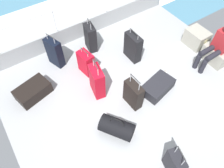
# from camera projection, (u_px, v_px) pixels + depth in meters

# --- Properties ---
(ground_plane) EXTENTS (4.40, 5.20, 0.06)m
(ground_plane) POSITION_uv_depth(u_px,v_px,m) (133.00, 91.00, 4.70)
(ground_plane) COLOR #939699
(gunwale_port) EXTENTS (0.06, 5.20, 0.45)m
(gunwale_port) POSITION_uv_depth(u_px,v_px,m) (83.00, 28.00, 5.58)
(gunwale_port) COLOR #939699
(gunwale_port) RESTS_ON ground_plane
(railing_port) EXTENTS (0.04, 4.20, 1.02)m
(railing_port) POSITION_uv_depth(u_px,v_px,m) (81.00, 10.00, 5.14)
(railing_port) COLOR silver
(railing_port) RESTS_ON ground_plane
(sea_wake) EXTENTS (12.00, 12.00, 0.01)m
(sea_wake) POSITION_uv_depth(u_px,v_px,m) (63.00, 19.00, 6.75)
(sea_wake) COLOR teal
(sea_wake) RESTS_ON ground_plane
(cargo_crate_0) EXTENTS (0.57, 0.42, 0.41)m
(cargo_crate_0) POSITION_uv_depth(u_px,v_px,m) (196.00, 38.00, 5.39)
(cargo_crate_0) COLOR gray
(cargo_crate_0) RESTS_ON ground_plane
(cargo_crate_1) EXTENTS (0.63, 0.41, 0.38)m
(cargo_crate_1) POSITION_uv_depth(u_px,v_px,m) (216.00, 54.00, 5.06)
(cargo_crate_1) COLOR gray
(cargo_crate_1) RESTS_ON ground_plane
(passenger_seated) EXTENTS (0.34, 0.66, 1.08)m
(passenger_seated) POSITION_uv_depth(u_px,v_px,m) (217.00, 45.00, 4.71)
(passenger_seated) COLOR maroon
(passenger_seated) RESTS_ON ground_plane
(suitcase_0) EXTENTS (0.43, 0.29, 0.84)m
(suitcase_0) POSITION_uv_depth(u_px,v_px,m) (55.00, 53.00, 4.88)
(suitcase_0) COLOR black
(suitcase_0) RESTS_ON ground_plane
(suitcase_1) EXTENTS (0.41, 0.27, 0.84)m
(suitcase_1) POSITION_uv_depth(u_px,v_px,m) (90.00, 38.00, 5.20)
(suitcase_1) COLOR black
(suitcase_1) RESTS_ON ground_plane
(suitcase_2) EXTENTS (0.45, 0.29, 0.88)m
(suitcase_2) POSITION_uv_depth(u_px,v_px,m) (97.00, 81.00, 4.38)
(suitcase_2) COLOR #B70C1E
(suitcase_2) RESTS_ON ground_plane
(suitcase_3) EXTENTS (0.58, 0.78, 0.27)m
(suitcase_3) POSITION_uv_depth(u_px,v_px,m) (33.00, 91.00, 4.49)
(suitcase_3) COLOR black
(suitcase_3) RESTS_ON ground_plane
(suitcase_4) EXTENTS (0.56, 0.77, 0.24)m
(suitcase_4) POSITION_uv_depth(u_px,v_px,m) (158.00, 87.00, 4.58)
(suitcase_4) COLOR black
(suitcase_4) RESTS_ON ground_plane
(suitcase_5) EXTENTS (0.42, 0.20, 0.80)m
(suitcase_5) POSITION_uv_depth(u_px,v_px,m) (133.00, 94.00, 4.25)
(suitcase_5) COLOR black
(suitcase_5) RESTS_ON ground_plane
(suitcase_6) EXTENTS (0.38, 0.27, 0.74)m
(suitcase_6) POSITION_uv_depth(u_px,v_px,m) (174.00, 163.00, 3.49)
(suitcase_6) COLOR black
(suitcase_6) RESTS_ON ground_plane
(suitcase_7) EXTENTS (0.46, 0.20, 0.78)m
(suitcase_7) POSITION_uv_depth(u_px,v_px,m) (133.00, 47.00, 5.01)
(suitcase_7) COLOR black
(suitcase_7) RESTS_ON ground_plane
(suitcase_8) EXTENTS (0.40, 0.27, 0.65)m
(suitcase_8) POSITION_uv_depth(u_px,v_px,m) (86.00, 63.00, 4.79)
(suitcase_8) COLOR #B70C1E
(suitcase_8) RESTS_ON ground_plane
(duffel_bag) EXTENTS (0.71, 0.62, 0.48)m
(duffel_bag) POSITION_uv_depth(u_px,v_px,m) (117.00, 127.00, 3.96)
(duffel_bag) COLOR black
(duffel_bag) RESTS_ON ground_plane
(paper_cup) EXTENTS (0.08, 0.08, 0.10)m
(paper_cup) POSITION_uv_depth(u_px,v_px,m) (166.00, 70.00, 4.95)
(paper_cup) COLOR white
(paper_cup) RESTS_ON ground_plane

